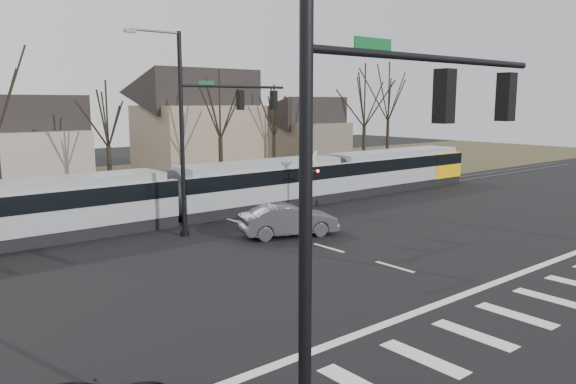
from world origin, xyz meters
TOP-DOWN VIEW (x-y plane):
  - ground at (0.00, 0.00)m, footprint 140.00×140.00m
  - grass_verge at (0.00, 32.00)m, footprint 140.00×28.00m
  - crosswalk at (0.00, -4.00)m, footprint 27.00×2.60m
  - stop_line at (0.00, -1.80)m, footprint 28.00×0.35m
  - lane_dashes at (0.00, 16.00)m, footprint 0.18×30.00m
  - rail_pair at (0.00, 15.80)m, footprint 90.00×1.52m
  - tram at (3.40, 16.00)m, footprint 40.33×2.99m
  - sedan at (0.10, 9.07)m, footprint 4.93×6.12m
  - signal_pole_near_left at (-10.41, -6.00)m, footprint 9.28×0.44m
  - signal_pole_far at (-2.41, 12.50)m, footprint 9.28×0.44m
  - rail_crossing_signal at (5.00, 12.79)m, footprint 1.08×0.36m
  - tree_row at (2.00, 26.00)m, footprint 59.20×7.20m
  - house_b at (-5.00, 36.00)m, footprint 8.64×7.56m
  - house_c at (9.00, 33.00)m, footprint 10.80×8.64m
  - house_d at (24.00, 35.00)m, footprint 8.64×7.56m

SIDE VIEW (x-z plane):
  - ground at x=0.00m, z-range 0.00..0.00m
  - grass_verge at x=0.00m, z-range 0.00..0.01m
  - crosswalk at x=0.00m, z-range 0.00..0.01m
  - stop_line at x=0.00m, z-range 0.00..0.01m
  - lane_dashes at x=0.00m, z-range 0.00..0.01m
  - rail_pair at x=0.00m, z-range 0.00..0.06m
  - sedan at x=0.10m, z-range 0.00..1.65m
  - tram at x=3.40m, z-range 0.14..3.19m
  - rail_crossing_signal at x=5.00m, z-range -0.11..3.89m
  - house_b at x=-5.00m, z-range 0.14..7.79m
  - house_d at x=24.00m, z-range 0.14..7.79m
  - tree_row at x=2.00m, z-range 0.00..10.00m
  - house_c at x=9.00m, z-range 0.18..10.28m
  - signal_pole_near_left at x=-10.41m, z-range 0.60..10.80m
  - signal_pole_far at x=-2.41m, z-range 0.60..10.80m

